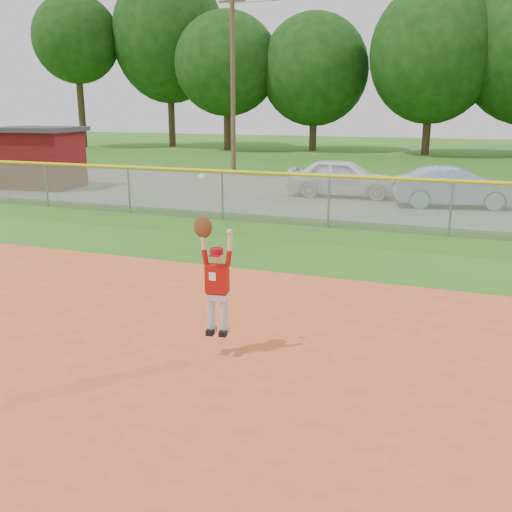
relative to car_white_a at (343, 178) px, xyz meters
The scene contains 9 objects.
ground 15.80m from the car_white_a, 87.03° to the right, with size 120.00×120.00×0.00m, color #2B6216.
parking_strip 1.13m from the car_white_a, 16.63° to the left, with size 44.00×10.00×0.03m, color gray.
car_white_a is the anchor object (origin of this frame).
car_blue 4.22m from the car_white_a, 13.25° to the right, with size 1.43×4.11×1.35m, color #7C9EB9.
utility_shed 12.77m from the car_white_a, behind, with size 3.69×3.01×2.57m.
outfield_fence 5.81m from the car_white_a, 81.92° to the right, with size 40.06×0.10×1.55m.
power_lines 7.59m from the car_white_a, 73.77° to the left, with size 19.40×0.24×9.00m.
tree_line 23.23m from the car_white_a, 85.41° to the left, with size 62.37×13.00×14.43m.
ballplayer 15.00m from the car_white_a, 84.49° to the right, with size 0.55×0.25×2.21m.
Camera 1 is at (3.74, -5.89, 3.42)m, focal length 40.00 mm.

